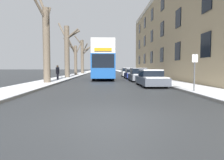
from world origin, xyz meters
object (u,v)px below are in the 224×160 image
object	(u,v)px
double_decker_bus	(103,59)
street_sign_post	(194,71)
parked_car_3	(127,72)
parked_car_0	(151,78)
bare_tree_left_2	(75,57)
pedestrian_left_sidewalk	(58,72)
parked_car_2	(132,74)
oncoming_van	(101,69)
bare_tree_left_1	(67,50)
bare_tree_left_0	(46,41)
bare_tree_left_3	(83,55)
parked_car_1	(139,75)

from	to	relation	value
double_decker_bus	street_sign_post	world-z (taller)	double_decker_bus
street_sign_post	parked_car_3	bearing A→B (deg)	93.53
double_decker_bus	parked_car_0	xyz separation A→B (m)	(3.81, -10.47, -1.94)
bare_tree_left_2	pedestrian_left_sidewalk	xyz separation A→B (m)	(0.28, -14.69, -2.37)
parked_car_3	parked_car_2	bearing A→B (deg)	-90.00
double_decker_bus	parked_car_0	bearing A→B (deg)	-70.00
oncoming_van	parked_car_0	bearing A→B (deg)	-79.87
bare_tree_left_1	double_decker_bus	bearing A→B (deg)	-13.65
bare_tree_left_0	double_decker_bus	xyz separation A→B (m)	(4.96, 8.24, -1.22)
pedestrian_left_sidewalk	bare_tree_left_3	bearing A→B (deg)	-28.16
bare_tree_left_3	oncoming_van	size ratio (longest dim) A/B	1.60
bare_tree_left_3	parked_car_2	world-z (taller)	bare_tree_left_3
bare_tree_left_3	bare_tree_left_2	bearing A→B (deg)	-92.03
parked_car_3	oncoming_van	distance (m)	8.08
parked_car_3	parked_car_1	bearing A→B (deg)	-90.00
parked_car_2	oncoming_van	world-z (taller)	oncoming_van
parked_car_2	parked_car_3	world-z (taller)	parked_car_3
parked_car_3	street_sign_post	xyz separation A→B (m)	(1.36, -22.15, 0.62)
parked_car_0	parked_car_1	world-z (taller)	parked_car_1
bare_tree_left_0	parked_car_1	xyz separation A→B (m)	(8.77, 3.54, -3.11)
street_sign_post	parked_car_0	bearing A→B (deg)	106.32
bare_tree_left_3	parked_car_1	bearing A→B (deg)	-70.29
street_sign_post	bare_tree_left_0	bearing A→B (deg)	145.77
pedestrian_left_sidewalk	parked_car_3	bearing A→B (deg)	-66.11
bare_tree_left_2	parked_car_1	size ratio (longest dim) A/B	1.77
bare_tree_left_3	double_decker_bus	distance (m)	20.32
bare_tree_left_1	bare_tree_left_3	bearing A→B (deg)	89.99
bare_tree_left_0	bare_tree_left_3	xyz separation A→B (m)	(0.05, 27.89, 0.45)
double_decker_bus	parked_car_0	size ratio (longest dim) A/B	2.56
oncoming_van	street_sign_post	bearing A→B (deg)	-78.85
bare_tree_left_3	parked_car_2	xyz separation A→B (m)	(8.72, -19.02, -3.60)
bare_tree_left_1	parked_car_2	xyz separation A→B (m)	(8.73, -0.56, -3.19)
parked_car_3	oncoming_van	size ratio (longest dim) A/B	0.79
parked_car_1	parked_car_3	xyz separation A→B (m)	(0.00, 11.71, 0.01)
parked_car_3	bare_tree_left_2	bearing A→B (deg)	158.92
double_decker_bus	bare_tree_left_2	bearing A→B (deg)	116.51
bare_tree_left_2	oncoming_van	bearing A→B (deg)	35.06
parked_car_0	oncoming_van	size ratio (longest dim) A/B	0.84
oncoming_van	parked_car_3	bearing A→B (deg)	-57.44
parked_car_0	parked_car_3	xyz separation A→B (m)	(-0.00, 17.49, 0.06)
bare_tree_left_2	oncoming_van	xyz separation A→B (m)	(4.71, 3.31, -2.08)
bare_tree_left_2	parked_car_2	xyz separation A→B (m)	(9.05, -9.87, -2.69)
bare_tree_left_3	pedestrian_left_sidewalk	bearing A→B (deg)	-90.12
bare_tree_left_2	parked_car_3	size ratio (longest dim) A/B	1.64
parked_car_1	street_sign_post	xyz separation A→B (m)	(1.36, -10.43, 0.64)
oncoming_van	street_sign_post	world-z (taller)	oncoming_van
bare_tree_left_1	bare_tree_left_3	distance (m)	18.46
bare_tree_left_0	street_sign_post	xyz separation A→B (m)	(10.14, -6.90, -2.48)
oncoming_van	bare_tree_left_2	bearing A→B (deg)	-144.94
parked_car_1	parked_car_2	size ratio (longest dim) A/B	0.90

